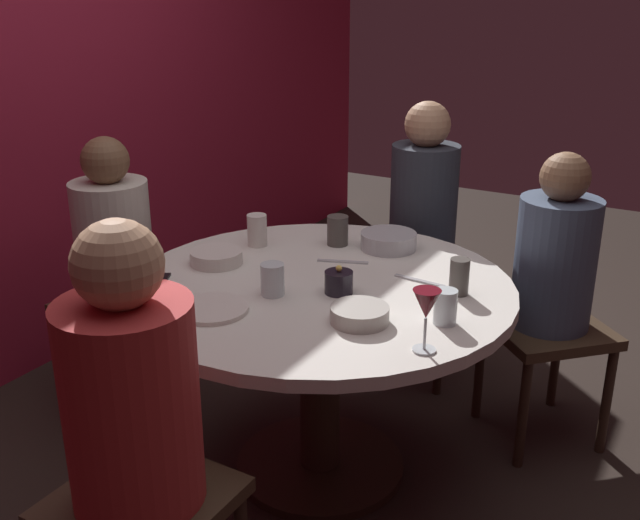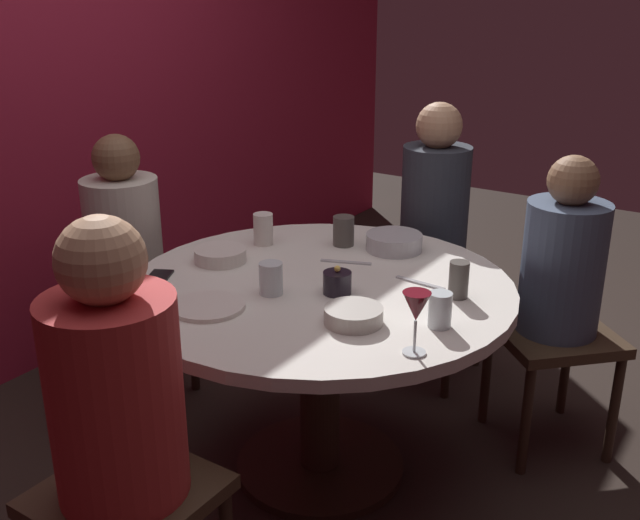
# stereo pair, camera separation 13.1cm
# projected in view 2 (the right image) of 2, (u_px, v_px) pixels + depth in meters

# --- Properties ---
(ground_plane) EXTENTS (8.00, 8.00, 0.00)m
(ground_plane) POSITION_uv_depth(u_px,v_px,m) (320.00, 467.00, 2.68)
(ground_plane) COLOR #2D231E
(back_wall) EXTENTS (6.00, 0.10, 2.60)m
(back_wall) POSITION_uv_depth(u_px,v_px,m) (6.00, 73.00, 3.02)
(back_wall) COLOR maroon
(back_wall) RESTS_ON ground
(dining_table) EXTENTS (1.27, 1.27, 0.72)m
(dining_table) POSITION_uv_depth(u_px,v_px,m) (320.00, 326.00, 2.48)
(dining_table) COLOR silver
(dining_table) RESTS_ON ground
(seated_diner_left) EXTENTS (0.40, 0.40, 1.18)m
(seated_diner_left) POSITION_uv_depth(u_px,v_px,m) (116.00, 398.00, 1.74)
(seated_diner_left) COLOR #3F2D1E
(seated_diner_left) RESTS_ON ground
(seated_diner_back) EXTENTS (0.40, 0.40, 1.12)m
(seated_diner_back) POSITION_uv_depth(u_px,v_px,m) (124.00, 241.00, 2.91)
(seated_diner_back) COLOR #3F2D1E
(seated_diner_back) RESTS_ON ground
(seated_diner_right) EXTENTS (0.40, 0.40, 1.20)m
(seated_diner_right) POSITION_uv_depth(u_px,v_px,m) (434.00, 214.00, 3.10)
(seated_diner_right) COLOR #3F2D1E
(seated_diner_right) RESTS_ON ground
(seated_diner_front_right) EXTENTS (0.57, 0.57, 1.11)m
(seated_diner_front_right) POSITION_uv_depth(u_px,v_px,m) (562.00, 274.00, 2.60)
(seated_diner_front_right) COLOR #3F2D1E
(seated_diner_front_right) RESTS_ON ground
(candle_holder) EXTENTS (0.09, 0.09, 0.09)m
(candle_holder) POSITION_uv_depth(u_px,v_px,m) (337.00, 282.00, 2.33)
(candle_holder) COLOR black
(candle_holder) RESTS_ON dining_table
(wine_glass) EXTENTS (0.08, 0.08, 0.18)m
(wine_glass) POSITION_uv_depth(u_px,v_px,m) (416.00, 309.00, 1.92)
(wine_glass) COLOR silver
(wine_glass) RESTS_ON dining_table
(dinner_plate) EXTENTS (0.23, 0.23, 0.01)m
(dinner_plate) POSITION_uv_depth(u_px,v_px,m) (208.00, 306.00, 2.23)
(dinner_plate) COLOR silver
(dinner_plate) RESTS_ON dining_table
(cell_phone) EXTENTS (0.16, 0.13, 0.01)m
(cell_phone) POSITION_uv_depth(u_px,v_px,m) (158.00, 278.00, 2.45)
(cell_phone) COLOR black
(cell_phone) RESTS_ON dining_table
(bowl_serving_large) EXTENTS (0.21, 0.21, 0.06)m
(bowl_serving_large) POSITION_uv_depth(u_px,v_px,m) (394.00, 242.00, 2.71)
(bowl_serving_large) COLOR #B7B7BC
(bowl_serving_large) RESTS_ON dining_table
(bowl_salad_center) EXTENTS (0.17, 0.17, 0.05)m
(bowl_salad_center) POSITION_uv_depth(u_px,v_px,m) (354.00, 315.00, 2.13)
(bowl_salad_center) COLOR #B2ADA3
(bowl_salad_center) RESTS_ON dining_table
(bowl_small_white) EXTENTS (0.18, 0.18, 0.05)m
(bowl_small_white) POSITION_uv_depth(u_px,v_px,m) (220.00, 255.00, 2.60)
(bowl_small_white) COLOR silver
(bowl_small_white) RESTS_ON dining_table
(cup_near_candle) EXTENTS (0.07, 0.07, 0.12)m
(cup_near_candle) POSITION_uv_depth(u_px,v_px,m) (263.00, 229.00, 2.76)
(cup_near_candle) COLOR silver
(cup_near_candle) RESTS_ON dining_table
(cup_by_left_diner) EXTENTS (0.08, 0.08, 0.11)m
(cup_by_left_diner) POSITION_uv_depth(u_px,v_px,m) (344.00, 231.00, 2.76)
(cup_by_left_diner) COLOR #4C4742
(cup_by_left_diner) RESTS_ON dining_table
(cup_by_right_diner) EXTENTS (0.07, 0.07, 0.10)m
(cup_by_right_diner) POSITION_uv_depth(u_px,v_px,m) (271.00, 278.00, 2.32)
(cup_by_right_diner) COLOR silver
(cup_by_right_diner) RESTS_ON dining_table
(cup_center_front) EXTENTS (0.06, 0.06, 0.12)m
(cup_center_front) POSITION_uv_depth(u_px,v_px,m) (459.00, 280.00, 2.29)
(cup_center_front) COLOR #4C4742
(cup_center_front) RESTS_ON dining_table
(cup_far_edge) EXTENTS (0.07, 0.07, 0.10)m
(cup_far_edge) POSITION_uv_depth(u_px,v_px,m) (440.00, 310.00, 2.10)
(cup_far_edge) COLOR silver
(cup_far_edge) RESTS_ON dining_table
(fork_near_plate) EXTENTS (0.08, 0.17, 0.01)m
(fork_near_plate) POSITION_uv_depth(u_px,v_px,m) (346.00, 262.00, 2.60)
(fork_near_plate) COLOR #B7B7BC
(fork_near_plate) RESTS_ON dining_table
(knife_near_plate) EXTENTS (0.03, 0.18, 0.01)m
(knife_near_plate) POSITION_uv_depth(u_px,v_px,m) (420.00, 283.00, 2.42)
(knife_near_plate) COLOR #B7B7BC
(knife_near_plate) RESTS_ON dining_table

